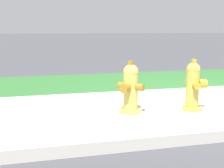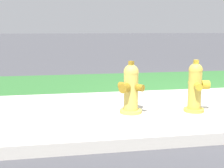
{
  "view_description": "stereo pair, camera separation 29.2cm",
  "coord_description": "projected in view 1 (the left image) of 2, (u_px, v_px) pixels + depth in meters",
  "views": [
    {
      "loc": [
        -2.8,
        -3.96,
        1.12
      ],
      "look_at": [
        -1.81,
        -0.12,
        0.4
      ],
      "focal_mm": 50.0,
      "sensor_mm": 36.0,
      "label": 1
    },
    {
      "loc": [
        -2.51,
        -4.02,
        1.12
      ],
      "look_at": [
        -1.81,
        -0.12,
        0.4
      ],
      "focal_mm": 50.0,
      "sensor_mm": 36.0,
      "label": 2
    }
  ],
  "objects": [
    {
      "name": "fire_hydrant_mid_block",
      "position": [
        130.0,
        89.0,
        4.08
      ],
      "size": [
        0.34,
        0.34,
        0.7
      ],
      "rotation": [
        0.0,
        0.0,
        2.3
      ],
      "color": "gold",
      "rests_on": "ground"
    },
    {
      "name": "grass_verge",
      "position": [
        163.0,
        79.0,
        6.9
      ],
      "size": [
        18.0,
        2.23,
        0.01
      ],
      "primitive_type": "cube",
      "color": "#2D662D",
      "rests_on": "ground"
    },
    {
      "name": "fire_hydrant_at_driveway",
      "position": [
        193.0,
        86.0,
        4.21
      ],
      "size": [
        0.33,
        0.36,
        0.7
      ],
      "rotation": [
        0.0,
        0.0,
        4.58
      ],
      "color": "gold",
      "rests_on": "ground"
    }
  ]
}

